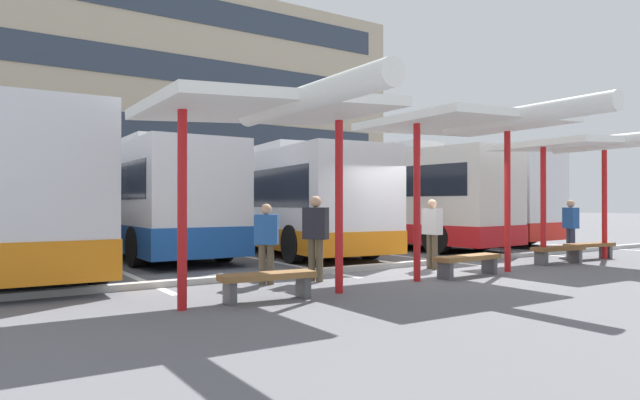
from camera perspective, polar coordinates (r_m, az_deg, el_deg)
name	(u,v)px	position (r m, az deg, el deg)	size (l,w,h in m)	color
ground_plane	(425,271)	(12.87, 10.86, -7.29)	(160.00, 160.00, 0.00)	slate
terminal_building	(109,115)	(43.23, -21.11, 8.28)	(39.13, 15.35, 18.82)	tan
coach_bus_0	(17,197)	(15.13, -29.02, 0.32)	(2.91, 11.35, 3.68)	silver
coach_bus_1	(141,201)	(18.01, -18.08, -0.14)	(2.59, 10.84, 3.50)	silver
coach_bus_2	(271,202)	(18.71, -5.16, -0.21)	(3.76, 12.24, 3.44)	silver
coach_bus_3	(381,199)	(20.35, 6.32, 0.11)	(3.44, 10.56, 3.66)	silver
coach_bus_4	(435,198)	(23.59, 11.87, 0.23)	(2.95, 10.64, 3.80)	silver
lane_stripe_1	(93,260)	(16.42, -22.51, -5.75)	(0.16, 14.00, 0.01)	white
lane_stripe_2	(225,253)	(17.56, -9.83, -5.42)	(0.16, 14.00, 0.01)	white
lane_stripe_3	(328,247)	(19.43, 0.84, -4.94)	(0.16, 14.00, 0.01)	white
lane_stripe_4	(410,243)	(21.85, 9.38, -4.43)	(0.16, 14.00, 0.01)	white
lane_stripe_5	(478,239)	(24.65, 16.10, -3.95)	(0.16, 14.00, 0.01)	white
waiting_shelter_0	(275,111)	(8.66, -4.67, 9.17)	(3.80, 4.36, 3.26)	red
bench_0	(268,280)	(8.84, -5.45, -8.30)	(1.60, 0.54, 0.45)	brown
waiting_shelter_1	(475,126)	(12.04, 15.83, 7.46)	(3.79, 4.81, 3.43)	red
bench_1	(468,261)	(12.12, 15.16, -6.10)	(1.80, 0.54, 0.45)	brown
waiting_shelter_2	(585,147)	(16.06, 25.86, 5.01)	(3.81, 4.63, 3.31)	red
bench_2	(559,251)	(15.37, 23.57, -4.89)	(1.63, 0.55, 0.45)	brown
bench_3	(590,247)	(17.01, 26.27, -4.43)	(1.71, 0.57, 0.45)	brown
platform_kerb	(398,265)	(13.54, 8.15, -6.69)	(44.00, 0.24, 0.12)	#ADADA8
waiting_passenger_0	(266,239)	(10.57, -5.61, -4.02)	(0.49, 0.44, 1.55)	brown
waiting_passenger_1	(316,232)	(10.91, -0.46, -3.33)	(0.45, 0.53, 1.70)	brown
waiting_passenger_2	(571,224)	(17.78, 24.64, -2.26)	(0.37, 0.52, 1.66)	#33384C
waiting_passenger_3	(432,229)	(13.26, 11.59, -2.96)	(0.23, 0.48, 1.65)	brown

